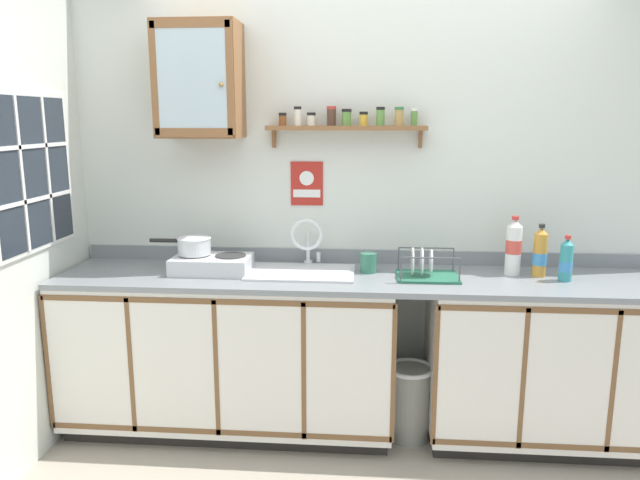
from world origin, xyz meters
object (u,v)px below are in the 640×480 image
wall_cabinet (199,80)px  warning_sign (307,184)px  bottle_juice_amber_1 (540,253)px  mug (369,262)px  bottle_opaque_white_0 (514,247)px  hot_plate_stove (212,264)px  sink (302,277)px  saucepan (194,245)px  bottle_detergent_teal_2 (566,261)px  trash_bin (409,401)px  dish_rack (426,271)px

wall_cabinet → warning_sign: wall_cabinet is taller
bottle_juice_amber_1 → mug: (-0.91, 0.01, -0.07)m
bottle_opaque_white_0 → hot_plate_stove: bearing=-177.0°
sink → warning_sign: warning_sign is taller
sink → hot_plate_stove: (-0.50, -0.03, 0.07)m
saucepan → mug: saucepan is taller
saucepan → bottle_detergent_teal_2: 1.99m
saucepan → bottle_detergent_teal_2: bearing=-1.2°
saucepan → trash_bin: size_ratio=0.81×
hot_plate_stove → trash_bin: 1.33m
hot_plate_stove → bottle_juice_amber_1: (1.78, 0.07, 0.08)m
bottle_juice_amber_1 → warning_sign: size_ratio=1.13×
dish_rack → warning_sign: size_ratio=1.29×
mug → bottle_opaque_white_0: bearing=1.1°
trash_bin → sink: bearing=172.5°
trash_bin → dish_rack: bearing=26.2°
warning_sign → bottle_opaque_white_0: bearing=-10.2°
hot_plate_stove → wall_cabinet: bearing=115.7°
mug → warning_sign: size_ratio=0.49×
mug → wall_cabinet: (-0.93, 0.08, 0.98)m
mug → wall_cabinet: 1.36m
sink → mug: 0.38m
hot_plate_stove → warning_sign: size_ratio=1.67×
mug → trash_bin: mug is taller
bottle_opaque_white_0 → mug: (-0.78, -0.02, -0.10)m
mug → warning_sign: 0.59m
bottle_detergent_teal_2 → dish_rack: bearing=179.5°
saucepan → wall_cabinet: wall_cabinet is taller
sink → warning_sign: (0.00, 0.26, 0.49)m
dish_rack → mug: dish_rack is taller
bottle_detergent_teal_2 → saucepan: bearing=178.8°
bottle_juice_amber_1 → wall_cabinet: (-1.85, 0.09, 0.91)m
warning_sign → bottle_detergent_teal_2: bearing=-12.8°
sink → dish_rack: sink is taller
mug → bottle_juice_amber_1: bearing=-0.4°
sink → dish_rack: (0.67, -0.05, 0.06)m
saucepan → bottle_detergent_teal_2: bottle_detergent_teal_2 is taller
bottle_juice_amber_1 → hot_plate_stove: bearing=-177.9°
wall_cabinet → trash_bin: (1.17, -0.20, -1.74)m
bottle_juice_amber_1 → wall_cabinet: bearing=177.4°
sink → bottle_detergent_teal_2: bearing=-2.2°
bottle_juice_amber_1 → sink: bearing=-178.5°
sink → hot_plate_stove: sink is taller
bottle_opaque_white_0 → wall_cabinet: bearing=177.9°
sink → saucepan: sink is taller
hot_plate_stove → saucepan: 0.15m
bottle_juice_amber_1 → bottle_detergent_teal_2: 0.14m
sink → bottle_detergent_teal_2: sink is taller
bottle_opaque_white_0 → sink: bearing=-177.2°
saucepan → trash_bin: saucepan is taller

